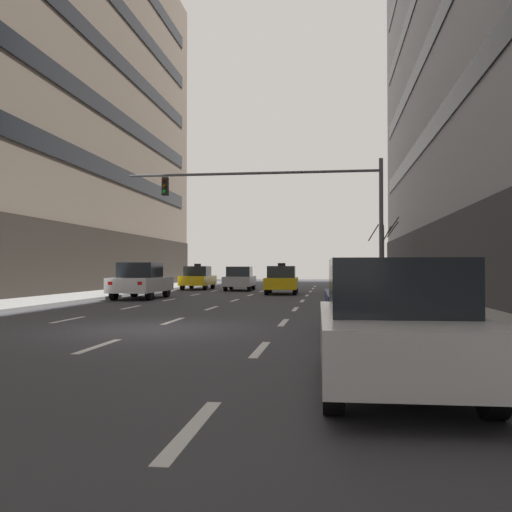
{
  "coord_description": "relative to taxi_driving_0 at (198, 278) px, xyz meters",
  "views": [
    {
      "loc": [
        4.36,
        -13.0,
        1.48
      ],
      "look_at": [
        0.82,
        13.17,
        2.06
      ],
      "focal_mm": 38.85,
      "sensor_mm": 36.0,
      "label": 1
    }
  ],
  "objects": [
    {
      "name": "lane_stripe_l3_s3",
      "position": [
        7.82,
        -27.33,
        -0.79
      ],
      "size": [
        0.16,
        2.0,
        0.01
      ],
      "primitive_type": "cube",
      "color": "silver",
      "rests_on": "ground"
    },
    {
      "name": "lane_stripe_l2_s5",
      "position": [
        4.73,
        -17.33,
        -0.79
      ],
      "size": [
        0.16,
        2.0,
        0.01
      ],
      "primitive_type": "cube",
      "color": "silver",
      "rests_on": "ground"
    },
    {
      "name": "lane_stripe_l1_s5",
      "position": [
        1.64,
        -17.33,
        -0.79
      ],
      "size": [
        0.16,
        2.0,
        0.01
      ],
      "primitive_type": "cube",
      "color": "silver",
      "rests_on": "ground"
    },
    {
      "name": "ground_plane",
      "position": [
        4.73,
        -24.33,
        -0.79
      ],
      "size": [
        120.0,
        120.0,
        0.0
      ],
      "primitive_type": "plane",
      "color": "#38383D"
    },
    {
      "name": "lane_stripe_l2_s3",
      "position": [
        4.73,
        -27.33,
        -0.79
      ],
      "size": [
        0.16,
        2.0,
        0.01
      ],
      "primitive_type": "cube",
      "color": "silver",
      "rests_on": "ground"
    },
    {
      "name": "car_driving_3",
      "position": [
        0.01,
        -11.6,
        0.07
      ],
      "size": [
        2.04,
        4.69,
        1.74
      ],
      "color": "black",
      "rests_on": "ground"
    },
    {
      "name": "lane_stripe_l3_s7",
      "position": [
        7.82,
        -7.33,
        -0.79
      ],
      "size": [
        0.16,
        2.0,
        0.01
      ],
      "primitive_type": "cube",
      "color": "silver",
      "rests_on": "ground"
    },
    {
      "name": "lane_stripe_l2_s10",
      "position": [
        4.73,
        7.67,
        -0.79
      ],
      "size": [
        0.16,
        2.0,
        0.01
      ],
      "primitive_type": "cube",
      "color": "silver",
      "rests_on": "ground"
    },
    {
      "name": "lane_stripe_l1_s9",
      "position": [
        1.64,
        2.67,
        -0.79
      ],
      "size": [
        0.16,
        2.0,
        0.01
      ],
      "primitive_type": "cube",
      "color": "silver",
      "rests_on": "ground"
    },
    {
      "name": "lane_stripe_l3_s9",
      "position": [
        7.82,
        2.67,
        -0.79
      ],
      "size": [
        0.16,
        2.0,
        0.01
      ],
      "primitive_type": "cube",
      "color": "silver",
      "rests_on": "ground"
    },
    {
      "name": "lane_stripe_l1_s6",
      "position": [
        1.64,
        -12.33,
        -0.79
      ],
      "size": [
        0.16,
        2.0,
        0.01
      ],
      "primitive_type": "cube",
      "color": "silver",
      "rests_on": "ground"
    },
    {
      "name": "sidewalk_right",
      "position": [
        12.67,
        -24.33,
        -0.72
      ],
      "size": [
        3.53,
        80.0,
        0.14
      ],
      "primitive_type": "cube",
      "color": "gray",
      "rests_on": "ground"
    },
    {
      "name": "lane_stripe_l1_s7",
      "position": [
        1.64,
        -7.33,
        -0.79
      ],
      "size": [
        0.16,
        2.0,
        0.01
      ],
      "primitive_type": "cube",
      "color": "silver",
      "rests_on": "ground"
    },
    {
      "name": "lane_stripe_l2_s6",
      "position": [
        4.73,
        -12.33,
        -0.79
      ],
      "size": [
        0.16,
        2.0,
        0.01
      ],
      "primitive_type": "cube",
      "color": "silver",
      "rests_on": "ground"
    },
    {
      "name": "traffic_signal_0",
      "position": [
        7.51,
        -12.51,
        3.75
      ],
      "size": [
        11.66,
        0.35,
        6.18
      ],
      "color": "#4C4C51",
      "rests_on": "sidewalk_right"
    },
    {
      "name": "street_tree_1",
      "position": [
        12.34,
        -1.33,
        1.51
      ],
      "size": [
        1.92,
        1.58,
        4.57
      ],
      "color": "#4C3823",
      "rests_on": "sidewalk_right"
    },
    {
      "name": "lane_stripe_l2_s7",
      "position": [
        4.73,
        -7.33,
        -0.79
      ],
      "size": [
        0.16,
        2.0,
        0.01
      ],
      "primitive_type": "cube",
      "color": "silver",
      "rests_on": "ground"
    },
    {
      "name": "lane_stripe_l3_s4",
      "position": [
        7.82,
        -22.33,
        -0.79
      ],
      "size": [
        0.16,
        2.0,
        0.01
      ],
      "primitive_type": "cube",
      "color": "silver",
      "rests_on": "ground"
    },
    {
      "name": "car_parked_0",
      "position": [
        9.86,
        -30.39,
        -0.01
      ],
      "size": [
        1.87,
        4.28,
        1.59
      ],
      "color": "black",
      "rests_on": "ground"
    },
    {
      "name": "taxi_driving_0",
      "position": [
        0.0,
        0.0,
        0.0
      ],
      "size": [
        1.86,
        4.3,
        1.78
      ],
      "color": "black",
      "rests_on": "ground"
    },
    {
      "name": "lane_stripe_l3_s8",
      "position": [
        7.82,
        -2.33,
        -0.79
      ],
      "size": [
        0.16,
        2.0,
        0.01
      ],
      "primitive_type": "cube",
      "color": "silver",
      "rests_on": "ground"
    },
    {
      "name": "car_driving_1",
      "position": [
        3.15,
        -1.34,
        -0.02
      ],
      "size": [
        1.9,
        4.26,
        1.58
      ],
      "color": "black",
      "rests_on": "ground"
    },
    {
      "name": "lane_stripe_l3_s6",
      "position": [
        7.82,
        -12.33,
        -0.79
      ],
      "size": [
        0.16,
        2.0,
        0.01
      ],
      "primitive_type": "cube",
      "color": "silver",
      "rests_on": "ground"
    },
    {
      "name": "lane_stripe_l3_s10",
      "position": [
        7.82,
        7.67,
        -0.79
      ],
      "size": [
        0.16,
        2.0,
        0.01
      ],
      "primitive_type": "cube",
      "color": "silver",
      "rests_on": "ground"
    },
    {
      "name": "lane_stripe_l3_s2",
      "position": [
        7.82,
        -32.33,
        -0.79
      ],
      "size": [
        0.16,
        2.0,
        0.01
      ],
      "primitive_type": "cube",
      "color": "silver",
      "rests_on": "ground"
    },
    {
      "name": "lane_stripe_l2_s8",
      "position": [
        4.73,
        -2.33,
        -0.79
      ],
      "size": [
        0.16,
        2.0,
        0.01
      ],
      "primitive_type": "cube",
      "color": "silver",
      "rests_on": "ground"
    },
    {
      "name": "lane_stripe_l1_s10",
      "position": [
        1.64,
        7.67,
        -0.79
      ],
      "size": [
        0.16,
        2.0,
        0.01
      ],
      "primitive_type": "cube",
      "color": "silver",
      "rests_on": "ground"
    },
    {
      "name": "taxi_driving_2",
      "position": [
        6.33,
        -5.92,
        -0.01
      ],
      "size": [
        1.92,
        4.3,
        1.76
      ],
      "color": "black",
      "rests_on": "ground"
    },
    {
      "name": "car_parked_1",
      "position": [
        9.86,
        -24.47,
        -0.02
      ],
      "size": [
        1.86,
        4.23,
        1.57
      ],
      "color": "black",
      "rests_on": "ground"
    },
    {
      "name": "lane_stripe_l1_s8",
      "position": [
        1.64,
        -2.33,
        -0.79
      ],
      "size": [
        0.16,
        2.0,
        0.01
      ],
      "primitive_type": "cube",
      "color": "silver",
      "rests_on": "ground"
    },
    {
      "name": "lane_stripe_l1_s4",
      "position": [
        1.64,
        -22.33,
        -0.79
      ],
      "size": [
        0.16,
        2.0,
        0.01
      ],
      "primitive_type": "cube",
      "color": "silver",
      "rests_on": "ground"
    },
    {
      "name": "lane_stripe_l2_s4",
      "position": [
        4.73,
        -22.33,
        -0.79
      ],
      "size": [
        0.16,
        2.0,
        0.01
      ],
      "primitive_type": "cube",
      "color": "silver",
      "rests_on": "ground"
    },
    {
      "name": "lane_stripe_l3_s5",
      "position": [
        7.82,
        -17.33,
        -0.79
      ],
      "size": [
        0.16,
        2.0,
        0.01
      ],
      "primitive_type": "cube",
      "color": "silver",
      "rests_on": "ground"
    },
    {
      "name": "lane_stripe_l2_s9",
      "position": [
        4.73,
        2.67,
        -0.79
      ],
      "size": [
        0.16,
        2.0,
        0.01
      ],
      "primitive_type": "cube",
      "color": "silver",
      "rests_on": "ground"
    }
  ]
}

